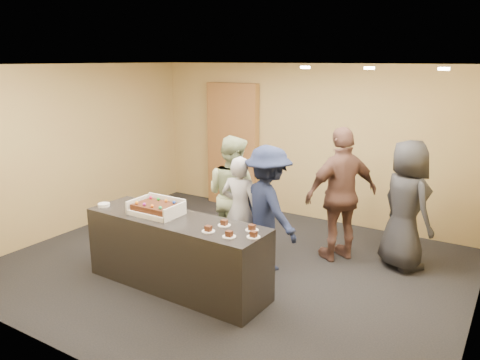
{
  "coord_description": "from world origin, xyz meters",
  "views": [
    {
      "loc": [
        3.25,
        -4.98,
        2.78
      ],
      "look_at": [
        0.16,
        0.0,
        1.25
      ],
      "focal_mm": 35.0,
      "sensor_mm": 36.0,
      "label": 1
    }
  ],
  "objects": [
    {
      "name": "room",
      "position": [
        0.0,
        0.0,
        1.35
      ],
      "size": [
        6.04,
        6.0,
        2.7
      ],
      "color": "black",
      "rests_on": "ground"
    },
    {
      "name": "slice_a",
      "position": [
        0.36,
        -0.99,
        0.92
      ],
      "size": [
        0.15,
        0.15,
        0.07
      ],
      "color": "white",
      "rests_on": "serving_counter"
    },
    {
      "name": "person_navy_man",
      "position": [
        0.45,
        0.24,
        0.85
      ],
      "size": [
        1.26,
        1.06,
        1.69
      ],
      "primitive_type": "imported",
      "rotation": [
        0.0,
        0.0,
        2.67
      ],
      "color": "#171E3D",
      "rests_on": "floor"
    },
    {
      "name": "slice_b",
      "position": [
        0.4,
        -0.74,
        0.92
      ],
      "size": [
        0.15,
        0.15,
        0.07
      ],
      "color": "white",
      "rests_on": "serving_counter"
    },
    {
      "name": "person_sage_man",
      "position": [
        -0.27,
        0.5,
        0.86
      ],
      "size": [
        0.91,
        0.75,
        1.73
      ],
      "primitive_type": "imported",
      "rotation": [
        0.0,
        0.0,
        3.03
      ],
      "color": "#9BAA7E",
      "rests_on": "floor"
    },
    {
      "name": "cake_box",
      "position": [
        -0.55,
        -0.81,
        0.94
      ],
      "size": [
        0.62,
        0.43,
        0.18
      ],
      "color": "white",
      "rests_on": "serving_counter"
    },
    {
      "name": "slice_d",
      "position": [
        0.75,
        -0.7,
        0.92
      ],
      "size": [
        0.15,
        0.15,
        0.07
      ],
      "color": "white",
      "rests_on": "serving_counter"
    },
    {
      "name": "plate_stack",
      "position": [
        -1.35,
        -0.96,
        0.92
      ],
      "size": [
        0.16,
        0.16,
        0.04
      ],
      "primitive_type": "cylinder",
      "color": "white",
      "rests_on": "serving_counter"
    },
    {
      "name": "person_server_grey",
      "position": [
        0.04,
        0.2,
        0.76
      ],
      "size": [
        0.59,
        0.42,
        1.52
      ],
      "primitive_type": "imported",
      "rotation": [
        0.0,
        0.0,
        3.24
      ],
      "color": "#ACABB1",
      "rests_on": "floor"
    },
    {
      "name": "person_brown_extra",
      "position": [
        1.17,
        1.05,
        0.95
      ],
      "size": [
        1.04,
        1.16,
        1.89
      ],
      "primitive_type": "imported",
      "rotation": [
        0.0,
        0.0,
        4.06
      ],
      "color": "brown",
      "rests_on": "floor"
    },
    {
      "name": "slice_c",
      "position": [
        0.64,
        -1.0,
        0.92
      ],
      "size": [
        0.15,
        0.15,
        0.07
      ],
      "color": "white",
      "rests_on": "serving_counter"
    },
    {
      "name": "serving_counter",
      "position": [
        -0.25,
        -0.84,
        0.45
      ],
      "size": [
        2.42,
        0.77,
        0.9
      ],
      "primitive_type": "cube",
      "rotation": [
        0.0,
        0.0,
        -0.03
      ],
      "color": "black",
      "rests_on": "floor"
    },
    {
      "name": "person_dark_suit",
      "position": [
        2.0,
        1.24,
        0.88
      ],
      "size": [
        1.02,
        0.98,
        1.76
      ],
      "primitive_type": "imported",
      "rotation": [
        0.0,
        0.0,
        2.45
      ],
      "color": "#242529",
      "rests_on": "floor"
    },
    {
      "name": "sheet_cake",
      "position": [
        -0.55,
        -0.84,
        1.0
      ],
      "size": [
        0.53,
        0.36,
        0.11
      ],
      "color": "#3B180D",
      "rests_on": "cake_box"
    },
    {
      "name": "slice_e",
      "position": [
        0.87,
        -0.87,
        0.92
      ],
      "size": [
        0.15,
        0.15,
        0.07
      ],
      "color": "white",
      "rests_on": "serving_counter"
    },
    {
      "name": "ceiling_spotlights",
      "position": [
        1.6,
        0.5,
        2.67
      ],
      "size": [
        1.72,
        0.12,
        0.03
      ],
      "color": "#FFEAC6",
      "rests_on": "ceiling"
    },
    {
      "name": "storage_cabinet",
      "position": [
        -1.5,
        2.41,
        1.17
      ],
      "size": [
        1.06,
        0.15,
        2.34
      ],
      "primitive_type": "cube",
      "color": "brown",
      "rests_on": "floor"
    }
  ]
}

